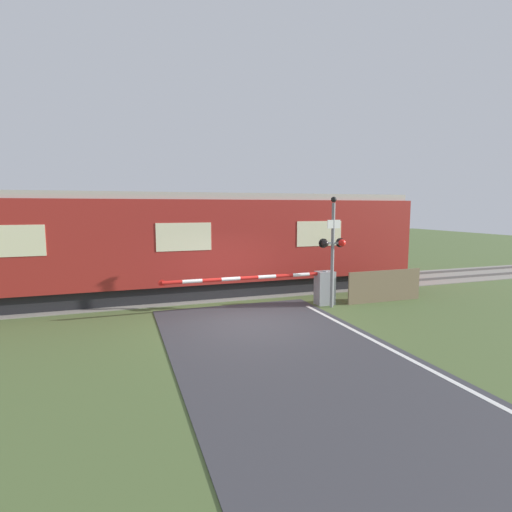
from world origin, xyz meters
name	(u,v)px	position (x,y,z in m)	size (l,w,h in m)	color
ground_plane	(250,321)	(0.00, 0.00, 0.00)	(80.00, 80.00, 0.00)	#4C6033
track_bed	(216,292)	(0.00, 4.15, 0.02)	(36.00, 3.20, 0.13)	gray
train	(178,244)	(-1.42, 4.15, 1.93)	(18.37, 2.83, 3.76)	black
crossing_barrier	(312,286)	(2.52, 1.11, 0.66)	(5.76, 0.44, 1.17)	gray
signal_post	(333,245)	(3.05, 0.71, 2.04)	(0.92, 0.26, 3.59)	gray
roadside_fence	(385,286)	(5.17, 0.78, 0.55)	(2.89, 0.06, 1.10)	#726047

